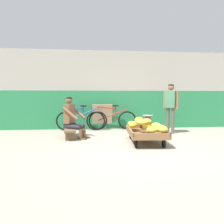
{
  "coord_description": "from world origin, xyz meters",
  "views": [
    {
      "loc": [
        -1.13,
        -4.25,
        1.15
      ],
      "look_at": [
        -0.62,
        0.98,
        0.75
      ],
      "focal_mm": 32.8,
      "sensor_mm": 36.0,
      "label": 1
    }
  ],
  "objects_px": {
    "banana_cart": "(146,133)",
    "vendor_seated": "(72,118)",
    "low_bench": "(70,131)",
    "shopping_bag": "(162,133)",
    "plastic_crate": "(148,130)",
    "customer_adult": "(171,103)",
    "weighing_scale": "(148,120)",
    "bicycle_near_left": "(81,120)",
    "sign_board": "(102,117)",
    "bicycle_far_left": "(113,120)"
  },
  "relations": [
    {
      "from": "banana_cart",
      "to": "vendor_seated",
      "type": "bearing_deg",
      "value": 157.53
    },
    {
      "from": "low_bench",
      "to": "shopping_bag",
      "type": "relative_size",
      "value": 4.7
    },
    {
      "from": "plastic_crate",
      "to": "customer_adult",
      "type": "distance_m",
      "value": 1.14
    },
    {
      "from": "plastic_crate",
      "to": "banana_cart",
      "type": "bearing_deg",
      "value": -108.09
    },
    {
      "from": "vendor_seated",
      "to": "weighing_scale",
      "type": "xyz_separation_m",
      "value": [
        2.2,
        0.22,
        -0.11
      ]
    },
    {
      "from": "bicycle_near_left",
      "to": "sign_board",
      "type": "height_order",
      "value": "sign_board"
    },
    {
      "from": "plastic_crate",
      "to": "shopping_bag",
      "type": "bearing_deg",
      "value": -51.79
    },
    {
      "from": "bicycle_far_left",
      "to": "sign_board",
      "type": "bearing_deg",
      "value": 153.55
    },
    {
      "from": "banana_cart",
      "to": "bicycle_near_left",
      "type": "height_order",
      "value": "bicycle_near_left"
    },
    {
      "from": "sign_board",
      "to": "shopping_bag",
      "type": "bearing_deg",
      "value": -45.71
    },
    {
      "from": "plastic_crate",
      "to": "bicycle_near_left",
      "type": "relative_size",
      "value": 0.22
    },
    {
      "from": "sign_board",
      "to": "bicycle_far_left",
      "type": "bearing_deg",
      "value": -26.45
    },
    {
      "from": "low_bench",
      "to": "customer_adult",
      "type": "distance_m",
      "value": 3.18
    },
    {
      "from": "banana_cart",
      "to": "low_bench",
      "type": "xyz_separation_m",
      "value": [
        -1.95,
        0.82,
        -0.04
      ]
    },
    {
      "from": "bicycle_far_left",
      "to": "customer_adult",
      "type": "distance_m",
      "value": 2.03
    },
    {
      "from": "banana_cart",
      "to": "vendor_seated",
      "type": "height_order",
      "value": "vendor_seated"
    },
    {
      "from": "weighing_scale",
      "to": "customer_adult",
      "type": "bearing_deg",
      "value": 15.22
    },
    {
      "from": "bicycle_far_left",
      "to": "shopping_bag",
      "type": "xyz_separation_m",
      "value": [
        1.27,
        -1.48,
        -0.23
      ]
    },
    {
      "from": "bicycle_far_left",
      "to": "sign_board",
      "type": "xyz_separation_m",
      "value": [
        -0.35,
        0.17,
        0.09
      ]
    },
    {
      "from": "plastic_crate",
      "to": "shopping_bag",
      "type": "relative_size",
      "value": 1.5
    },
    {
      "from": "plastic_crate",
      "to": "customer_adult",
      "type": "xyz_separation_m",
      "value": [
        0.78,
        0.21,
        0.8
      ]
    },
    {
      "from": "weighing_scale",
      "to": "bicycle_near_left",
      "type": "bearing_deg",
      "value": 153.47
    },
    {
      "from": "weighing_scale",
      "to": "bicycle_near_left",
      "type": "relative_size",
      "value": 0.18
    },
    {
      "from": "plastic_crate",
      "to": "sign_board",
      "type": "bearing_deg",
      "value": 136.03
    },
    {
      "from": "shopping_bag",
      "to": "customer_adult",
      "type": "bearing_deg",
      "value": 53.0
    },
    {
      "from": "plastic_crate",
      "to": "shopping_bag",
      "type": "distance_m",
      "value": 0.52
    },
    {
      "from": "sign_board",
      "to": "customer_adult",
      "type": "relative_size",
      "value": 0.58
    },
    {
      "from": "customer_adult",
      "to": "shopping_bag",
      "type": "height_order",
      "value": "customer_adult"
    },
    {
      "from": "low_bench",
      "to": "plastic_crate",
      "type": "bearing_deg",
      "value": 4.56
    },
    {
      "from": "shopping_bag",
      "to": "banana_cart",
      "type": "bearing_deg",
      "value": -137.38
    },
    {
      "from": "plastic_crate",
      "to": "weighing_scale",
      "type": "relative_size",
      "value": 1.2
    },
    {
      "from": "low_bench",
      "to": "shopping_bag",
      "type": "bearing_deg",
      "value": -4.9
    },
    {
      "from": "bicycle_near_left",
      "to": "bicycle_far_left",
      "type": "height_order",
      "value": "same"
    },
    {
      "from": "banana_cart",
      "to": "vendor_seated",
      "type": "distance_m",
      "value": 2.06
    },
    {
      "from": "customer_adult",
      "to": "banana_cart",
      "type": "bearing_deg",
      "value": -132.52
    },
    {
      "from": "customer_adult",
      "to": "plastic_crate",
      "type": "bearing_deg",
      "value": -164.85
    },
    {
      "from": "plastic_crate",
      "to": "low_bench",
      "type": "bearing_deg",
      "value": -175.44
    },
    {
      "from": "vendor_seated",
      "to": "sign_board",
      "type": "distance_m",
      "value": 1.73
    },
    {
      "from": "vendor_seated",
      "to": "plastic_crate",
      "type": "bearing_deg",
      "value": 5.74
    },
    {
      "from": "low_bench",
      "to": "customer_adult",
      "type": "xyz_separation_m",
      "value": [
        3.06,
        0.39,
        0.75
      ]
    },
    {
      "from": "weighing_scale",
      "to": "sign_board",
      "type": "distance_m",
      "value": 1.8
    },
    {
      "from": "low_bench",
      "to": "shopping_bag",
      "type": "xyz_separation_m",
      "value": [
        2.6,
        -0.22,
        -0.08
      ]
    },
    {
      "from": "vendor_seated",
      "to": "bicycle_near_left",
      "type": "xyz_separation_m",
      "value": [
        0.16,
        1.24,
        -0.21
      ]
    },
    {
      "from": "customer_adult",
      "to": "shopping_bag",
      "type": "distance_m",
      "value": 1.13
    },
    {
      "from": "shopping_bag",
      "to": "bicycle_near_left",
      "type": "bearing_deg",
      "value": 148.92
    },
    {
      "from": "weighing_scale",
      "to": "vendor_seated",
      "type": "bearing_deg",
      "value": -174.29
    },
    {
      "from": "vendor_seated",
      "to": "shopping_bag",
      "type": "height_order",
      "value": "vendor_seated"
    },
    {
      "from": "weighing_scale",
      "to": "plastic_crate",
      "type": "bearing_deg",
      "value": 90.0
    },
    {
      "from": "vendor_seated",
      "to": "shopping_bag",
      "type": "bearing_deg",
      "value": -4.16
    },
    {
      "from": "low_bench",
      "to": "plastic_crate",
      "type": "relative_size",
      "value": 3.14
    }
  ]
}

